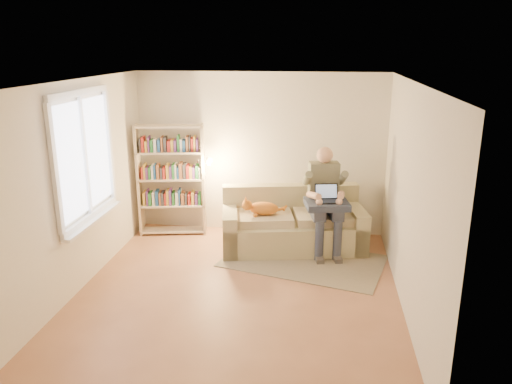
# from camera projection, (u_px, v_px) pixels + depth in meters

# --- Properties ---
(floor) EXTENTS (4.50, 4.50, 0.00)m
(floor) POSITION_uv_depth(u_px,v_px,m) (238.00, 292.00, 6.29)
(floor) COLOR #966044
(floor) RESTS_ON ground
(ceiling) EXTENTS (4.00, 4.50, 0.02)m
(ceiling) POSITION_uv_depth(u_px,v_px,m) (235.00, 82.00, 5.55)
(ceiling) COLOR white
(ceiling) RESTS_ON wall_back
(wall_left) EXTENTS (0.02, 4.50, 2.60)m
(wall_left) POSITION_uv_depth(u_px,v_px,m) (77.00, 187.00, 6.17)
(wall_left) COLOR silver
(wall_left) RESTS_ON floor
(wall_right) EXTENTS (0.02, 4.50, 2.60)m
(wall_right) POSITION_uv_depth(u_px,v_px,m) (410.00, 200.00, 5.66)
(wall_right) COLOR silver
(wall_right) RESTS_ON floor
(wall_back) EXTENTS (4.00, 0.02, 2.60)m
(wall_back) POSITION_uv_depth(u_px,v_px,m) (260.00, 154.00, 8.05)
(wall_back) COLOR silver
(wall_back) RESTS_ON floor
(wall_front) EXTENTS (4.00, 0.02, 2.60)m
(wall_front) POSITION_uv_depth(u_px,v_px,m) (186.00, 278.00, 3.78)
(wall_front) COLOR silver
(wall_front) RESTS_ON floor
(window) EXTENTS (0.12, 1.52, 1.69)m
(window) POSITION_uv_depth(u_px,v_px,m) (88.00, 178.00, 6.33)
(window) COLOR white
(window) RESTS_ON wall_left
(sofa) EXTENTS (2.26, 1.34, 0.90)m
(sofa) POSITION_uv_depth(u_px,v_px,m) (292.00, 226.00, 7.62)
(sofa) COLOR #BBB284
(sofa) RESTS_ON floor
(person) EXTENTS (0.55, 0.76, 1.56)m
(person) POSITION_uv_depth(u_px,v_px,m) (325.00, 195.00, 7.33)
(person) COLOR slate
(person) RESTS_ON sofa
(cat) EXTENTS (0.64, 0.32, 0.24)m
(cat) POSITION_uv_depth(u_px,v_px,m) (260.00, 208.00, 7.36)
(cat) COLOR #FF9631
(cat) RESTS_ON sofa
(blanket) EXTENTS (0.69, 0.61, 0.10)m
(blanket) POSITION_uv_depth(u_px,v_px,m) (330.00, 204.00, 7.21)
(blanket) COLOR #293148
(blanket) RESTS_ON person
(laptop) EXTENTS (0.38, 0.33, 0.30)m
(laptop) POSITION_uv_depth(u_px,v_px,m) (330.00, 197.00, 7.19)
(laptop) COLOR black
(laptop) RESTS_ON blanket
(bookshelf) EXTENTS (1.23, 0.46, 1.80)m
(bookshelf) POSITION_uv_depth(u_px,v_px,m) (171.00, 175.00, 7.99)
(bookshelf) COLOR beige
(bookshelf) RESTS_ON floor
(rug) EXTENTS (2.48, 1.84, 0.01)m
(rug) POSITION_uv_depth(u_px,v_px,m) (303.00, 261.00, 7.18)
(rug) COLOR gray
(rug) RESTS_ON floor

